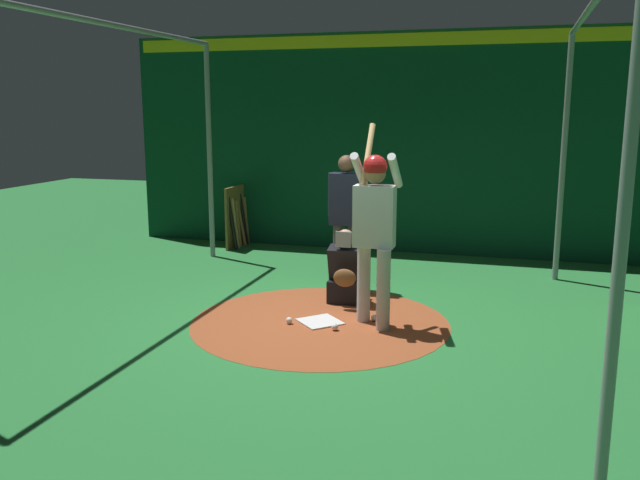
# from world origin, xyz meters

# --- Properties ---
(ground_plane) EXTENTS (25.02, 25.02, 0.00)m
(ground_plane) POSITION_xyz_m (0.00, 0.00, 0.00)
(ground_plane) COLOR #287A38
(dirt_circle) EXTENTS (2.91, 2.91, 0.01)m
(dirt_circle) POSITION_xyz_m (0.00, 0.00, 0.00)
(dirt_circle) COLOR #9E4C28
(dirt_circle) RESTS_ON ground
(home_plate) EXTENTS (0.59, 0.59, 0.01)m
(home_plate) POSITION_xyz_m (0.00, 0.00, 0.01)
(home_plate) COLOR white
(home_plate) RESTS_ON dirt_circle
(batter) EXTENTS (0.68, 0.49, 2.21)m
(batter) POSITION_xyz_m (-0.08, 0.59, 1.16)
(batter) COLOR #BCBCC0
(batter) RESTS_ON ground
(catcher) EXTENTS (0.58, 0.40, 0.92)m
(catcher) POSITION_xyz_m (-0.86, 0.08, 0.36)
(catcher) COLOR black
(catcher) RESTS_ON ground
(umpire) EXTENTS (0.22, 0.49, 1.78)m
(umpire) POSITION_xyz_m (-1.52, -0.09, 1.00)
(umpire) COLOR #4C4C51
(umpire) RESTS_ON ground
(back_wall) EXTENTS (0.22, 9.02, 3.58)m
(back_wall) POSITION_xyz_m (-4.07, 0.00, 1.80)
(back_wall) COLOR #0C3D26
(back_wall) RESTS_ON ground
(cage_frame) EXTENTS (5.64, 5.36, 3.37)m
(cage_frame) POSITION_xyz_m (0.00, 0.00, 2.32)
(cage_frame) COLOR gray
(cage_frame) RESTS_ON ground
(bat_rack) EXTENTS (1.18, 0.21, 1.05)m
(bat_rack) POSITION_xyz_m (-3.82, -2.57, 0.49)
(bat_rack) COLOR olive
(bat_rack) RESTS_ON ground
(baseball_0) EXTENTS (0.07, 0.07, 0.07)m
(baseball_0) POSITION_xyz_m (-0.20, 0.58, 0.04)
(baseball_0) COLOR white
(baseball_0) RESTS_ON dirt_circle
(baseball_1) EXTENTS (0.07, 0.07, 0.07)m
(baseball_1) POSITION_xyz_m (0.15, -0.31, 0.04)
(baseball_1) COLOR white
(baseball_1) RESTS_ON dirt_circle
(baseball_2) EXTENTS (0.07, 0.07, 0.07)m
(baseball_2) POSITION_xyz_m (0.22, 0.24, 0.04)
(baseball_2) COLOR white
(baseball_2) RESTS_ON dirt_circle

